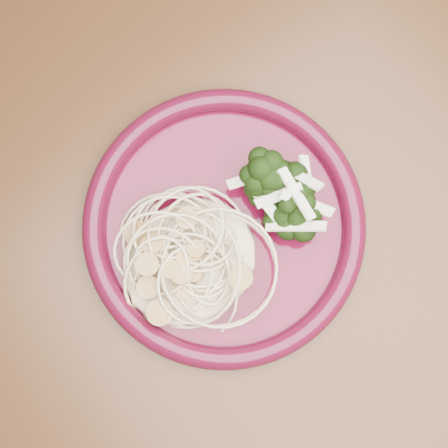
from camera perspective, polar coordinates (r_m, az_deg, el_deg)
dining_table at (r=0.70m, az=-6.59°, el=-2.48°), size 1.20×0.80×0.75m
dinner_plate at (r=0.59m, az=0.00°, el=-0.14°), size 0.31×0.31×0.02m
spaghetti_pile at (r=0.57m, az=-3.20°, el=-3.37°), size 0.15×0.13×0.03m
scallop_cluster at (r=0.54m, az=-3.40°, el=-3.06°), size 0.14×0.14×0.04m
broccoli_pile at (r=0.58m, az=3.90°, el=4.27°), size 0.11×0.15×0.05m
onion_garnish at (r=0.55m, az=4.12°, el=4.97°), size 0.08×0.10×0.05m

